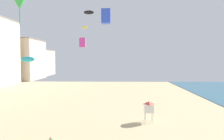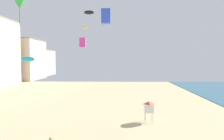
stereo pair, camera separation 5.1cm
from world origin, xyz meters
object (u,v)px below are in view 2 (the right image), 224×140
(kite_green_delta, at_px, (19,4))
(kite_magenta_box, at_px, (83,43))
(kite_yellow_parafoil, at_px, (85,27))
(kite_black_parafoil_2, at_px, (89,12))
(lifeguard_stand, at_px, (149,107))
(kite_cyan_parafoil, at_px, (28,59))
(kite_blue_box, at_px, (106,16))

(kite_green_delta, distance_m, kite_magenta_box, 10.35)
(kite_yellow_parafoil, bearing_deg, kite_black_parafoil_2, 47.49)
(kite_black_parafoil_2, bearing_deg, kite_yellow_parafoil, -132.51)
(lifeguard_stand, distance_m, kite_cyan_parafoil, 17.90)
(kite_cyan_parafoil, height_order, kite_yellow_parafoil, kite_yellow_parafoil)
(kite_magenta_box, bearing_deg, kite_black_parafoil_2, 94.89)
(kite_yellow_parafoil, distance_m, kite_magenta_box, 16.88)
(kite_green_delta, bearing_deg, kite_cyan_parafoil, 109.48)
(kite_yellow_parafoil, xyz_separation_m, kite_magenta_box, (2.23, -16.08, -4.64))
(lifeguard_stand, xyz_separation_m, kite_yellow_parafoil, (-11.13, 20.30, 12.96))
(kite_cyan_parafoil, bearing_deg, kite_yellow_parafoil, 72.27)
(kite_green_delta, bearing_deg, kite_yellow_parafoil, 83.65)
(kite_green_delta, xyz_separation_m, kite_magenta_box, (4.96, 8.50, -3.20))
(lifeguard_stand, height_order, kite_black_parafoil_2, kite_black_parafoil_2)
(kite_cyan_parafoil, relative_size, kite_yellow_parafoil, 1.49)
(kite_yellow_parafoil, relative_size, kite_magenta_box, 1.00)
(kite_yellow_parafoil, bearing_deg, kite_magenta_box, -82.11)
(kite_cyan_parafoil, relative_size, kite_blue_box, 1.13)
(kite_blue_box, bearing_deg, kite_magenta_box, 134.77)
(kite_green_delta, distance_m, kite_blue_box, 9.84)
(kite_magenta_box, height_order, kite_black_parafoil_2, kite_black_parafoil_2)
(kite_magenta_box, bearing_deg, kite_blue_box, -45.23)
(lifeguard_stand, bearing_deg, kite_magenta_box, 172.07)
(kite_blue_box, xyz_separation_m, kite_black_parafoil_2, (-5.01, 20.53, 5.13))
(kite_magenta_box, distance_m, kite_black_parafoil_2, 18.82)
(lifeguard_stand, relative_size, kite_blue_box, 1.45)
(lifeguard_stand, height_order, kite_yellow_parafoil, kite_yellow_parafoil)
(kite_black_parafoil_2, bearing_deg, kite_magenta_box, -85.11)
(kite_cyan_parafoil, distance_m, kite_magenta_box, 8.07)
(kite_cyan_parafoil, distance_m, kite_black_parafoil_2, 21.59)
(lifeguard_stand, relative_size, kite_black_parafoil_2, 1.11)
(kite_cyan_parafoil, height_order, kite_black_parafoil_2, kite_black_parafoil_2)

